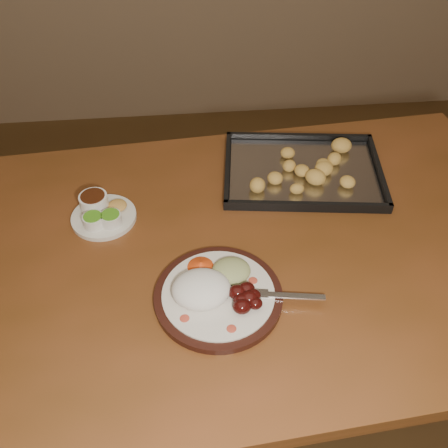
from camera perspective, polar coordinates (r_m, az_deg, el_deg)
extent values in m
cube|color=brown|center=(1.16, 1.07, -3.23)|extent=(1.56, 1.01, 0.04)
cylinder|color=#432814|center=(1.77, -23.91, -4.99)|extent=(0.07, 0.07, 0.71)
cylinder|color=#432814|center=(1.88, 19.44, 0.27)|extent=(0.07, 0.07, 0.71)
cylinder|color=black|center=(1.05, -0.65, -8.27)|extent=(0.27, 0.27, 0.02)
cylinder|color=silver|center=(1.04, -0.66, -7.97)|extent=(0.23, 0.23, 0.01)
ellipsoid|color=#BC402D|center=(1.00, -4.53, -10.70)|extent=(0.02, 0.02, 0.00)
ellipsoid|color=#BC402D|center=(0.99, 0.86, -11.87)|extent=(0.02, 0.02, 0.00)
ellipsoid|color=#BC402D|center=(1.06, 3.33, -6.46)|extent=(0.02, 0.02, 0.00)
ellipsoid|color=#BC402D|center=(1.06, -5.11, -6.64)|extent=(0.02, 0.02, 0.00)
ellipsoid|color=white|center=(1.03, -2.63, -7.44)|extent=(0.14, 0.13, 0.06)
ellipsoid|color=#410A09|center=(1.01, 2.01, -8.71)|extent=(0.03, 0.03, 0.03)
ellipsoid|color=#410A09|center=(1.02, 3.31, -8.13)|extent=(0.03, 0.03, 0.03)
ellipsoid|color=#410A09|center=(1.03, 2.58, -7.42)|extent=(0.03, 0.03, 0.03)
ellipsoid|color=#410A09|center=(1.01, 3.59, -9.04)|extent=(0.03, 0.03, 0.03)
ellipsoid|color=#410A09|center=(1.02, 1.54, -7.78)|extent=(0.03, 0.03, 0.03)
ellipsoid|color=#410A09|center=(1.01, 2.89, -8.46)|extent=(0.03, 0.03, 0.03)
ellipsoid|color=#410A09|center=(1.00, 2.07, -9.39)|extent=(0.03, 0.03, 0.03)
ellipsoid|color=tan|center=(1.06, 0.83, -5.35)|extent=(0.10, 0.09, 0.03)
cone|color=#E14414|center=(1.07, -2.66, -4.69)|extent=(0.07, 0.07, 0.03)
cube|color=silver|center=(1.04, 7.98, -8.14)|extent=(0.13, 0.03, 0.00)
cube|color=silver|center=(1.03, 4.13, -7.93)|extent=(0.04, 0.03, 0.00)
cylinder|color=silver|center=(1.03, 2.84, -8.27)|extent=(0.03, 0.01, 0.00)
cylinder|color=silver|center=(1.03, 2.85, -8.01)|extent=(0.03, 0.01, 0.00)
cylinder|color=silver|center=(1.03, 2.86, -7.75)|extent=(0.03, 0.01, 0.00)
cylinder|color=silver|center=(1.04, 2.87, -7.49)|extent=(0.03, 0.01, 0.00)
cylinder|color=silver|center=(1.24, -13.56, 0.78)|extent=(0.16, 0.16, 0.01)
cylinder|color=silver|center=(1.21, -14.68, 0.33)|extent=(0.05, 0.05, 0.03)
cylinder|color=#4A961E|center=(1.20, -14.81, 0.83)|extent=(0.04, 0.04, 0.00)
cylinder|color=silver|center=(1.20, -12.76, 0.55)|extent=(0.05, 0.05, 0.03)
cylinder|color=#4A961E|center=(1.20, -12.87, 1.06)|extent=(0.04, 0.04, 0.00)
cylinder|color=white|center=(1.25, -14.63, 2.43)|extent=(0.07, 0.07, 0.04)
cylinder|color=#38180A|center=(1.24, -14.79, 3.10)|extent=(0.06, 0.06, 0.00)
ellipsoid|color=#E0B24F|center=(1.25, -12.10, 2.09)|extent=(0.05, 0.05, 0.02)
cube|color=black|center=(1.36, 8.94, 5.81)|extent=(0.45, 0.35, 0.01)
cube|color=black|center=(1.47, 8.53, 9.80)|extent=(0.41, 0.06, 0.02)
cube|color=black|center=(1.24, 9.56, 2.07)|extent=(0.41, 0.06, 0.02)
cube|color=black|center=(1.39, 17.29, 5.90)|extent=(0.05, 0.30, 0.02)
cube|color=black|center=(1.34, 0.39, 6.51)|extent=(0.05, 0.30, 0.02)
cube|color=silver|center=(1.36, 8.97, 5.99)|extent=(0.42, 0.32, 0.00)
ellipsoid|color=#E1B74F|center=(1.35, 11.22, 6.50)|extent=(0.05, 0.04, 0.03)
ellipsoid|color=#E1B74F|center=(1.39, 12.95, 7.18)|extent=(0.06, 0.06, 0.03)
ellipsoid|color=#E1B74F|center=(1.41, 10.43, 8.41)|extent=(0.06, 0.06, 0.03)
ellipsoid|color=#E1B74F|center=(1.39, 9.52, 7.83)|extent=(0.05, 0.05, 0.03)
ellipsoid|color=#E1B74F|center=(1.40, 7.49, 8.46)|extent=(0.06, 0.06, 0.03)
ellipsoid|color=#E1B74F|center=(1.36, 7.34, 7.27)|extent=(0.06, 0.06, 0.03)
ellipsoid|color=#E1B74F|center=(1.35, 4.48, 7.13)|extent=(0.06, 0.05, 0.03)
ellipsoid|color=#E1B74F|center=(1.32, 6.16, 6.11)|extent=(0.06, 0.05, 0.03)
ellipsoid|color=#E1B74F|center=(1.31, 4.97, 5.83)|extent=(0.06, 0.06, 0.03)
ellipsoid|color=#E1B74F|center=(1.29, 7.90, 4.64)|extent=(0.06, 0.06, 0.03)
ellipsoid|color=#E1B74F|center=(1.32, 9.45, 5.61)|extent=(0.05, 0.05, 0.03)
ellipsoid|color=#E1B74F|center=(1.31, 11.94, 5.07)|extent=(0.06, 0.06, 0.03)
ellipsoid|color=#E1B74F|center=(1.32, 11.91, 5.35)|extent=(0.06, 0.06, 0.03)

